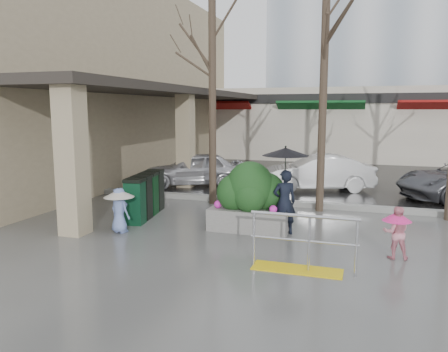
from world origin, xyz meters
The scene contains 18 objects.
ground centered at (0.00, 0.00, 0.00)m, with size 120.00×120.00×0.00m, color #51514F.
street_asphalt centered at (0.00, 22.00, 0.01)m, with size 120.00×36.00×0.01m, color black.
curb centered at (0.00, 4.00, 0.07)m, with size 120.00×0.30×0.15m, color gray.
near_building centered at (-9.00, 8.00, 4.00)m, with size 6.00×18.00×8.00m, color tan.
canopy_slab centered at (-4.80, 8.00, 3.62)m, with size 2.80×18.00×0.25m, color #2D2823.
pillar_front centered at (-3.90, -0.50, 1.75)m, with size 0.55×0.55×3.50m, color tan.
pillar_back centered at (-3.90, 6.00, 1.75)m, with size 0.55×0.55×3.50m, color tan.
storefront_row centered at (2.00, 17.97, 2.01)m, with size 34.00×6.74×4.00m.
handrail centered at (1.36, -1.20, 0.38)m, with size 1.90×0.50×1.03m.
tree_west centered at (-2.00, 3.60, 5.08)m, with size 3.20×3.20×6.80m.
tree_midwest centered at (1.20, 3.60, 5.23)m, with size 3.20×3.20×7.00m.
woman centered at (0.66, 1.00, 1.22)m, with size 1.06×1.06×2.04m.
child_pink centered at (3.00, 0.01, 0.58)m, with size 0.55×0.55×1.02m.
child_blue centered at (-3.00, -0.06, 0.66)m, with size 0.71×0.71×1.06m.
planter centered at (-0.17, 1.11, 0.78)m, with size 1.88×1.11×1.64m.
news_boxes centered at (-3.17, 1.51, 0.57)m, with size 0.79×2.10×1.15m.
car_a centered at (-3.73, 6.38, 0.63)m, with size 1.49×3.70×1.26m, color silver.
car_b centered at (0.80, 6.79, 0.63)m, with size 1.33×3.82×1.26m, color silver.
Camera 1 is at (2.37, -8.70, 2.85)m, focal length 35.00 mm.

